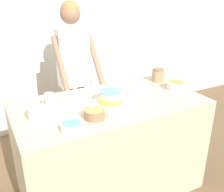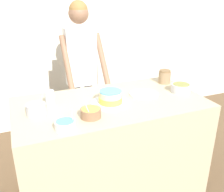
{
  "view_description": "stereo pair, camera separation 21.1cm",
  "coord_description": "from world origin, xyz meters",
  "px_view_note": "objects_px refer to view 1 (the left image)",
  "views": [
    {
      "loc": [
        -0.93,
        -1.33,
        1.81
      ],
      "look_at": [
        -0.01,
        0.39,
        1.01
      ],
      "focal_mm": 40.0,
      "sensor_mm": 36.0,
      "label": 1
    },
    {
      "loc": [
        -0.74,
        -1.42,
        1.81
      ],
      "look_at": [
        -0.01,
        0.39,
        1.01
      ],
      "focal_mm": 40.0,
      "sensor_mm": 36.0,
      "label": 2
    }
  ],
  "objects_px": {
    "frosting_bowl_olive": "(176,85)",
    "frosting_bowl_pink": "(37,112)",
    "drinking_glass": "(50,102)",
    "ceramic_plate": "(141,93)",
    "frosting_bowl_blue": "(72,127)",
    "stoneware_jar": "(158,75)",
    "frosting_bowl_yellow": "(94,114)",
    "person_baker": "(73,63)",
    "cake": "(110,98)"
  },
  "relations": [
    {
      "from": "cake",
      "to": "stoneware_jar",
      "type": "distance_m",
      "value": 0.77
    },
    {
      "from": "frosting_bowl_olive",
      "to": "stoneware_jar",
      "type": "distance_m",
      "value": 0.28
    },
    {
      "from": "frosting_bowl_blue",
      "to": "stoneware_jar",
      "type": "height_order",
      "value": "frosting_bowl_blue"
    },
    {
      "from": "frosting_bowl_yellow",
      "to": "drinking_glass",
      "type": "relative_size",
      "value": 1.12
    },
    {
      "from": "cake",
      "to": "drinking_glass",
      "type": "relative_size",
      "value": 2.39
    },
    {
      "from": "frosting_bowl_blue",
      "to": "ceramic_plate",
      "type": "xyz_separation_m",
      "value": [
        0.82,
        0.36,
        -0.03
      ]
    },
    {
      "from": "person_baker",
      "to": "frosting_bowl_olive",
      "type": "height_order",
      "value": "person_baker"
    },
    {
      "from": "drinking_glass",
      "to": "ceramic_plate",
      "type": "bearing_deg",
      "value": -3.84
    },
    {
      "from": "frosting_bowl_blue",
      "to": "drinking_glass",
      "type": "distance_m",
      "value": 0.42
    },
    {
      "from": "frosting_bowl_olive",
      "to": "frosting_bowl_pink",
      "type": "height_order",
      "value": "frosting_bowl_pink"
    },
    {
      "from": "cake",
      "to": "frosting_bowl_olive",
      "type": "relative_size",
      "value": 1.85
    },
    {
      "from": "frosting_bowl_blue",
      "to": "frosting_bowl_yellow",
      "type": "xyz_separation_m",
      "value": [
        0.22,
        0.11,
        0.0
      ]
    },
    {
      "from": "frosting_bowl_blue",
      "to": "frosting_bowl_pink",
      "type": "height_order",
      "value": "frosting_bowl_blue"
    },
    {
      "from": "person_baker",
      "to": "frosting_bowl_olive",
      "type": "xyz_separation_m",
      "value": [
        0.75,
        -0.83,
        -0.12
      ]
    },
    {
      "from": "drinking_glass",
      "to": "ceramic_plate",
      "type": "relative_size",
      "value": 0.52
    },
    {
      "from": "person_baker",
      "to": "frosting_bowl_yellow",
      "type": "relative_size",
      "value": 11.18
    },
    {
      "from": "person_baker",
      "to": "frosting_bowl_blue",
      "type": "distance_m",
      "value": 1.21
    },
    {
      "from": "frosting_bowl_olive",
      "to": "frosting_bowl_pink",
      "type": "relative_size",
      "value": 1.21
    },
    {
      "from": "ceramic_plate",
      "to": "cake",
      "type": "bearing_deg",
      "value": -169.6
    },
    {
      "from": "frosting_bowl_olive",
      "to": "stoneware_jar",
      "type": "xyz_separation_m",
      "value": [
        -0.0,
        0.28,
        0.03
      ]
    },
    {
      "from": "cake",
      "to": "frosting_bowl_blue",
      "type": "bearing_deg",
      "value": -146.99
    },
    {
      "from": "cake",
      "to": "frosting_bowl_pink",
      "type": "bearing_deg",
      "value": 178.4
    },
    {
      "from": "cake",
      "to": "frosting_bowl_olive",
      "type": "bearing_deg",
      "value": -0.12
    },
    {
      "from": "frosting_bowl_olive",
      "to": "frosting_bowl_pink",
      "type": "distance_m",
      "value": 1.34
    },
    {
      "from": "person_baker",
      "to": "ceramic_plate",
      "type": "xyz_separation_m",
      "value": [
        0.39,
        -0.76,
        -0.16
      ]
    },
    {
      "from": "frosting_bowl_pink",
      "to": "frosting_bowl_blue",
      "type": "bearing_deg",
      "value": -63.09
    },
    {
      "from": "frosting_bowl_blue",
      "to": "cake",
      "type": "bearing_deg",
      "value": 33.01
    },
    {
      "from": "stoneware_jar",
      "to": "ceramic_plate",
      "type": "bearing_deg",
      "value": -149.27
    },
    {
      "from": "person_baker",
      "to": "stoneware_jar",
      "type": "height_order",
      "value": "person_baker"
    },
    {
      "from": "frosting_bowl_yellow",
      "to": "cake",
      "type": "bearing_deg",
      "value": 38.16
    },
    {
      "from": "frosting_bowl_olive",
      "to": "ceramic_plate",
      "type": "height_order",
      "value": "frosting_bowl_olive"
    },
    {
      "from": "drinking_glass",
      "to": "person_baker",
      "type": "bearing_deg",
      "value": 56.52
    },
    {
      "from": "frosting_bowl_pink",
      "to": "drinking_glass",
      "type": "bearing_deg",
      "value": 40.17
    },
    {
      "from": "frosting_bowl_blue",
      "to": "frosting_bowl_pink",
      "type": "bearing_deg",
      "value": 116.91
    },
    {
      "from": "person_baker",
      "to": "frosting_bowl_pink",
      "type": "relative_size",
      "value": 11.67
    },
    {
      "from": "cake",
      "to": "frosting_bowl_blue",
      "type": "distance_m",
      "value": 0.54
    },
    {
      "from": "frosting_bowl_yellow",
      "to": "ceramic_plate",
      "type": "xyz_separation_m",
      "value": [
        0.6,
        0.25,
        -0.03
      ]
    },
    {
      "from": "frosting_bowl_pink",
      "to": "ceramic_plate",
      "type": "height_order",
      "value": "frosting_bowl_pink"
    },
    {
      "from": "frosting_bowl_pink",
      "to": "drinking_glass",
      "type": "xyz_separation_m",
      "value": [
        0.13,
        0.11,
        0.02
      ]
    },
    {
      "from": "drinking_glass",
      "to": "stoneware_jar",
      "type": "height_order",
      "value": "drinking_glass"
    },
    {
      "from": "frosting_bowl_pink",
      "to": "frosting_bowl_yellow",
      "type": "distance_m",
      "value": 0.43
    },
    {
      "from": "frosting_bowl_blue",
      "to": "ceramic_plate",
      "type": "height_order",
      "value": "frosting_bowl_blue"
    },
    {
      "from": "frosting_bowl_olive",
      "to": "stoneware_jar",
      "type": "height_order",
      "value": "stoneware_jar"
    },
    {
      "from": "frosting_bowl_blue",
      "to": "frosting_bowl_yellow",
      "type": "relative_size",
      "value": 1.08
    },
    {
      "from": "frosting_bowl_blue",
      "to": "frosting_bowl_yellow",
      "type": "height_order",
      "value": "frosting_bowl_blue"
    },
    {
      "from": "frosting_bowl_olive",
      "to": "frosting_bowl_yellow",
      "type": "relative_size",
      "value": 1.16
    },
    {
      "from": "cake",
      "to": "stoneware_jar",
      "type": "xyz_separation_m",
      "value": [
        0.72,
        0.28,
        0.02
      ]
    },
    {
      "from": "ceramic_plate",
      "to": "person_baker",
      "type": "bearing_deg",
      "value": 116.94
    },
    {
      "from": "frosting_bowl_olive",
      "to": "drinking_glass",
      "type": "relative_size",
      "value": 1.29
    },
    {
      "from": "drinking_glass",
      "to": "ceramic_plate",
      "type": "distance_m",
      "value": 0.86
    }
  ]
}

